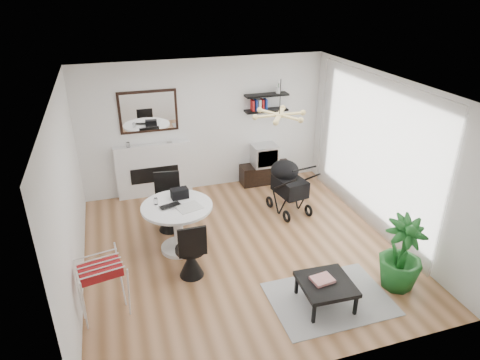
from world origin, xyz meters
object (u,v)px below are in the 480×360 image
object	(u,v)px
tv_console	(266,173)
crt_tv	(264,155)
fireplace	(154,164)
stroller	(288,188)
coffee_table	(326,285)
potted_plant	(402,254)
dining_table	(178,221)
drying_rack	(103,289)

from	to	relation	value
tv_console	crt_tv	distance (m)	0.44
fireplace	tv_console	size ratio (longest dim) A/B	1.95
stroller	coffee_table	xyz separation A→B (m)	(-0.55, -2.61, -0.14)
crt_tv	potted_plant	xyz separation A→B (m)	(0.64, -3.85, -0.09)
dining_table	potted_plant	size ratio (longest dim) A/B	1.02
potted_plant	tv_console	bearing A→B (deg)	98.74
tv_console	crt_tv	bearing A→B (deg)	-175.80
stroller	potted_plant	size ratio (longest dim) A/B	0.99
coffee_table	potted_plant	world-z (taller)	potted_plant
tv_console	stroller	world-z (taller)	stroller
crt_tv	potted_plant	size ratio (longest dim) A/B	0.47
fireplace	tv_console	bearing A→B (deg)	-3.06
fireplace	potted_plant	size ratio (longest dim) A/B	1.96
dining_table	coffee_table	world-z (taller)	dining_table
dining_table	fireplace	bearing A→B (deg)	93.06
potted_plant	coffee_table	bearing A→B (deg)	-177.96
stroller	coffee_table	distance (m)	2.67
crt_tv	coffee_table	distance (m)	3.94
fireplace	drying_rack	bearing A→B (deg)	-107.74
stroller	dining_table	bearing A→B (deg)	-171.66
dining_table	drying_rack	size ratio (longest dim) A/B	1.29
stroller	crt_tv	bearing A→B (deg)	80.95
tv_console	drying_rack	world-z (taller)	drying_rack
dining_table	potted_plant	bearing A→B (deg)	-33.10
tv_console	potted_plant	distance (m)	3.91
fireplace	dining_table	xyz separation A→B (m)	(0.11, -2.12, -0.14)
crt_tv	dining_table	xyz separation A→B (m)	(-2.22, -1.99, -0.10)
coffee_table	potted_plant	bearing A→B (deg)	2.04
dining_table	potted_plant	xyz separation A→B (m)	(2.85, -1.86, 0.01)
fireplace	potted_plant	bearing A→B (deg)	-53.28
dining_table	stroller	bearing A→B (deg)	17.56
drying_rack	stroller	xyz separation A→B (m)	(3.41, 1.96, 0.00)
crt_tv	coffee_table	world-z (taller)	crt_tv
tv_console	stroller	xyz separation A→B (m)	(-0.04, -1.29, 0.26)
potted_plant	stroller	bearing A→B (deg)	103.87
drying_rack	stroller	bearing A→B (deg)	19.02
tv_console	dining_table	bearing A→B (deg)	-138.65
drying_rack	stroller	size ratio (longest dim) A/B	0.81
coffee_table	dining_table	bearing A→B (deg)	131.26
drying_rack	crt_tv	bearing A→B (deg)	32.72
dining_table	stroller	distance (m)	2.33
tv_console	coffee_table	distance (m)	3.94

